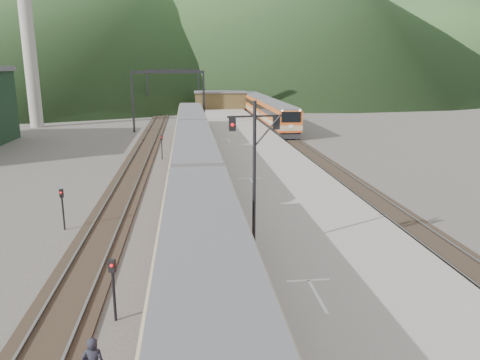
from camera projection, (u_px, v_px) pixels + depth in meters
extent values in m
cube|color=black|center=(192.00, 150.00, 48.53)|extent=(2.60, 200.00, 0.12)
cube|color=slate|center=(185.00, 149.00, 48.43)|extent=(0.10, 200.00, 0.14)
cube|color=slate|center=(199.00, 149.00, 48.58)|extent=(0.10, 200.00, 0.14)
cube|color=black|center=(144.00, 151.00, 47.98)|extent=(2.60, 200.00, 0.12)
cube|color=slate|center=(136.00, 150.00, 47.88)|extent=(0.10, 200.00, 0.14)
cube|color=slate|center=(151.00, 150.00, 48.04)|extent=(0.10, 200.00, 0.14)
cube|color=black|center=(301.00, 148.00, 49.77)|extent=(2.60, 200.00, 0.12)
cube|color=slate|center=(294.00, 147.00, 49.67)|extent=(0.10, 200.00, 0.14)
cube|color=slate|center=(307.00, 147.00, 49.83)|extent=(0.10, 200.00, 0.14)
cube|color=gray|center=(248.00, 148.00, 47.10)|extent=(8.00, 100.00, 1.00)
cube|color=black|center=(133.00, 102.00, 61.25)|extent=(0.25, 0.25, 8.00)
cube|color=black|center=(204.00, 101.00, 62.26)|extent=(0.25, 0.25, 8.00)
cube|color=black|center=(168.00, 72.00, 60.85)|extent=(9.30, 0.22, 0.35)
cube|color=black|center=(148.00, 91.00, 85.38)|extent=(0.25, 0.25, 8.00)
cube|color=black|center=(199.00, 91.00, 86.39)|extent=(0.25, 0.25, 8.00)
cube|color=black|center=(173.00, 70.00, 84.98)|extent=(9.30, 0.22, 0.35)
cylinder|color=#9E998E|center=(26.00, 17.00, 63.81)|extent=(1.80, 1.80, 30.00)
cube|color=#4E4023|center=(220.00, 101.00, 85.25)|extent=(9.00, 4.00, 2.80)
cube|color=slate|center=(220.00, 92.00, 84.88)|extent=(9.40, 4.40, 0.30)
cone|color=#2E4F22|center=(82.00, 9.00, 181.81)|extent=(180.00, 180.00, 60.00)
cone|color=#2E4F22|center=(248.00, 4.00, 226.22)|extent=(220.00, 220.00, 75.00)
cone|color=#2E4F22|center=(422.00, 29.00, 218.57)|extent=(160.00, 160.00, 50.00)
cube|color=tan|center=(207.00, 292.00, 14.01)|extent=(2.97, 19.95, 3.62)
cube|color=tan|center=(195.00, 159.00, 33.74)|extent=(2.97, 19.95, 3.62)
cube|color=tan|center=(191.00, 125.00, 53.48)|extent=(2.97, 19.95, 3.62)
cube|color=#C9571F|center=(276.00, 116.00, 63.22)|extent=(2.77, 18.60, 3.38)
cube|color=#C9571F|center=(256.00, 105.00, 81.66)|extent=(2.77, 18.60, 3.38)
cylinder|color=black|center=(254.00, 179.00, 18.89)|extent=(0.14, 0.14, 6.30)
cube|color=black|center=(255.00, 116.00, 18.28)|extent=(2.19, 0.37, 0.07)
cube|color=black|center=(232.00, 125.00, 18.14)|extent=(0.27, 0.21, 0.50)
cube|color=black|center=(276.00, 123.00, 18.57)|extent=(0.27, 0.21, 0.50)
cylinder|color=black|center=(114.00, 294.00, 16.04)|extent=(0.10, 0.10, 2.00)
cube|color=black|center=(112.00, 266.00, 15.78)|extent=(0.26, 0.22, 0.45)
cylinder|color=black|center=(162.00, 149.00, 43.92)|extent=(0.10, 0.10, 2.00)
cube|color=black|center=(161.00, 138.00, 43.67)|extent=(0.24, 0.18, 0.45)
cylinder|color=black|center=(63.00, 212.00, 25.01)|extent=(0.10, 0.10, 2.00)
cube|color=black|center=(61.00, 193.00, 24.76)|extent=(0.26, 0.22, 0.45)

